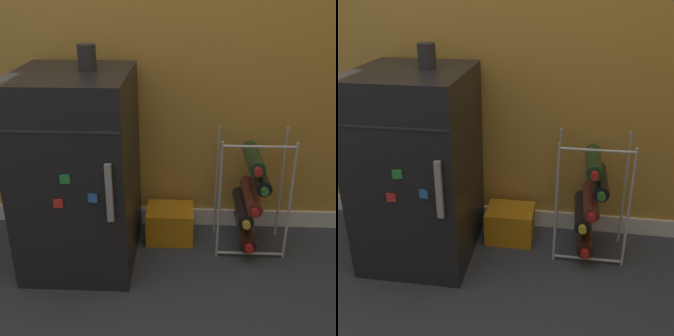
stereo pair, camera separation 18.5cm
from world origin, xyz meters
The scene contains 5 objects.
ground_plane centered at (0.00, 0.00, 0.00)m, with size 14.00×14.00×0.00m, color #333842.
mini_fridge centered at (-0.47, 0.24, 0.43)m, with size 0.47×0.55×0.86m.
wine_rack centered at (0.30, 0.33, 0.27)m, with size 0.32×0.33×0.57m.
soda_box centered at (-0.08, 0.39, 0.08)m, with size 0.23×0.18×0.17m.
fridge_top_cup centered at (-0.40, 0.27, 0.91)m, with size 0.07×0.07×0.10m.
Camera 2 is at (0.18, -1.38, 1.19)m, focal length 45.00 mm.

